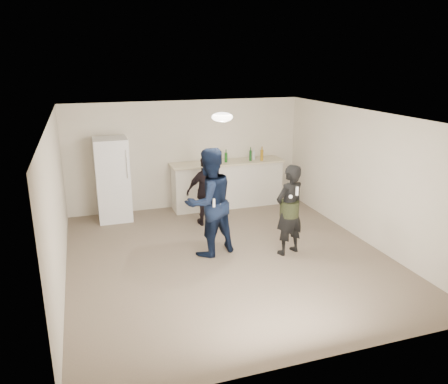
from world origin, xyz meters
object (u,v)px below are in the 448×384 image
object	(u,v)px
shaker	(207,158)
fridge	(113,180)
counter	(227,185)
woman	(289,210)
man	(209,202)
spectator	(206,191)

from	to	relation	value
shaker	fridge	bearing A→B (deg)	-175.29
counter	woman	world-z (taller)	woman
woman	man	bearing A→B (deg)	-36.32
shaker	man	size ratio (longest dim) A/B	0.09
counter	shaker	size ratio (longest dim) A/B	15.29
counter	man	bearing A→B (deg)	-115.50
fridge	man	world-z (taller)	man
man	woman	size ratio (longest dim) A/B	1.18
spectator	fridge	bearing A→B (deg)	-29.21
shaker	spectator	bearing A→B (deg)	-106.90
man	spectator	bearing A→B (deg)	-122.06
spectator	man	bearing A→B (deg)	73.67
man	woman	bearing A→B (deg)	143.93
shaker	man	distance (m)	2.64
counter	man	distance (m)	2.73
shaker	woman	xyz separation A→B (m)	(0.66, -2.98, -0.35)
shaker	woman	world-z (taller)	woman
man	spectator	world-z (taller)	man
woman	spectator	size ratio (longest dim) A/B	1.12
shaker	woman	size ratio (longest dim) A/B	0.10
woman	spectator	xyz separation A→B (m)	(-1.00, 1.87, -0.09)
shaker	woman	distance (m)	3.07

